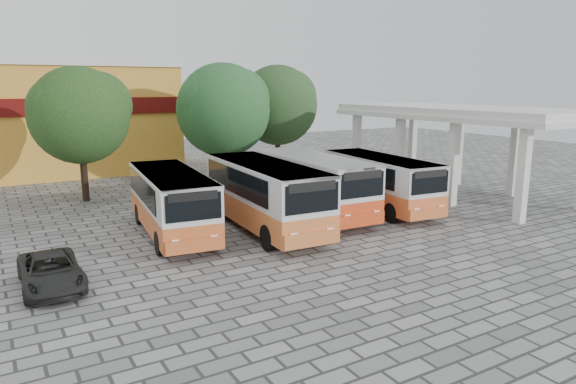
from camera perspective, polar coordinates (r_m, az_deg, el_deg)
ground at (r=23.84m, az=8.15°, el=-4.58°), size 90.00×90.00×0.00m
terminal_shelter at (r=33.14m, az=18.43°, el=8.15°), size 6.80×15.80×5.40m
shophouse_block at (r=43.97m, az=-26.29°, el=7.31°), size 20.40×10.40×8.30m
bus_far_left at (r=23.52m, az=-12.81°, el=-0.78°), size 3.25×8.24×2.89m
bus_centre_left at (r=23.78m, az=-2.55°, el=0.03°), size 3.16×8.91×3.16m
bus_centre_right at (r=26.60m, az=2.82°, el=1.19°), size 2.98×8.67×3.09m
bus_far_right at (r=28.24m, az=10.18°, el=1.40°), size 3.13×8.19×2.89m
tree_left at (r=31.75m, az=-22.08°, el=8.23°), size 5.81×5.53×7.76m
tree_middle at (r=35.95m, az=-7.11°, el=9.37°), size 6.72×6.40×8.20m
tree_right at (r=39.37m, az=-1.09°, el=9.90°), size 6.31×6.01×8.19m
parked_car at (r=19.07m, az=-24.85°, el=-8.02°), size 1.88×4.07×1.13m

